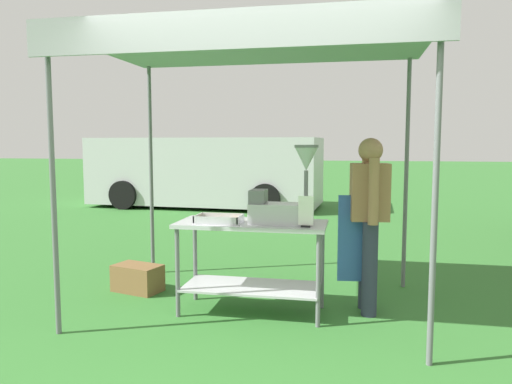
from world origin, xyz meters
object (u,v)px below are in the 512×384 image
object	(u,v)px
vendor	(368,216)
van_silver	(205,171)
donut_tray	(219,220)
supply_crate	(138,278)
donut_fryer	(285,200)
menu_sign	(306,214)
donut_cart	(252,247)
stall_canopy	(254,49)

from	to	relation	value
vendor	van_silver	distance (m)	7.93
donut_tray	supply_crate	xyz separation A→B (m)	(-1.04, 0.49, -0.73)
donut_fryer	van_silver	xyz separation A→B (m)	(-3.00, 7.24, -0.18)
donut_tray	donut_fryer	size ratio (longest dim) A/B	0.58
donut_tray	donut_fryer	world-z (taller)	donut_fryer
menu_sign	supply_crate	world-z (taller)	menu_sign
donut_cart	supply_crate	size ratio (longest dim) A/B	2.43
donut_cart	donut_tray	xyz separation A→B (m)	(-0.28, -0.09, 0.25)
stall_canopy	van_silver	world-z (taller)	stall_canopy
menu_sign	van_silver	xyz separation A→B (m)	(-3.20, 7.39, -0.08)
supply_crate	van_silver	xyz separation A→B (m)	(-1.37, 6.83, 0.74)
stall_canopy	vendor	size ratio (longest dim) A/B	1.93
donut_fryer	vendor	xyz separation A→B (m)	(0.74, 0.24, -0.16)
menu_sign	supply_crate	size ratio (longest dim) A/B	0.48
stall_canopy	donut_fryer	xyz separation A→B (m)	(0.31, -0.12, -1.34)
stall_canopy	vendor	xyz separation A→B (m)	(1.04, 0.12, -1.50)
supply_crate	stall_canopy	bearing A→B (deg)	-12.59
donut_cart	supply_crate	distance (m)	1.45
donut_fryer	vendor	world-z (taller)	vendor
donut_tray	van_silver	xyz separation A→B (m)	(-2.41, 7.31, 0.01)
supply_crate	donut_fryer	bearing A→B (deg)	-14.20
donut_cart	vendor	bearing A→B (deg)	12.08
donut_fryer	van_silver	size ratio (longest dim) A/B	0.12
supply_crate	van_silver	world-z (taller)	van_silver
menu_sign	supply_crate	distance (m)	2.08
donut_fryer	menu_sign	distance (m)	0.27
vendor	supply_crate	xyz separation A→B (m)	(-2.36, 0.17, -0.76)
supply_crate	van_silver	size ratio (longest dim) A/B	0.10
supply_crate	menu_sign	bearing A→B (deg)	-17.03
donut_cart	donut_tray	size ratio (longest dim) A/B	3.31
donut_tray	supply_crate	distance (m)	1.36
van_silver	supply_crate	bearing A→B (deg)	-78.63
stall_canopy	vendor	distance (m)	1.83
donut_tray	menu_sign	world-z (taller)	menu_sign
menu_sign	supply_crate	xyz separation A→B (m)	(-1.83, 0.56, -0.82)
donut_fryer	van_silver	bearing A→B (deg)	112.50
stall_canopy	donut_fryer	distance (m)	1.38
donut_cart	vendor	size ratio (longest dim) A/B	0.84
stall_canopy	menu_sign	size ratio (longest dim) A/B	11.59
donut_tray	van_silver	bearing A→B (deg)	108.24
donut_tray	vendor	bearing A→B (deg)	13.50
donut_tray	vendor	world-z (taller)	vendor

